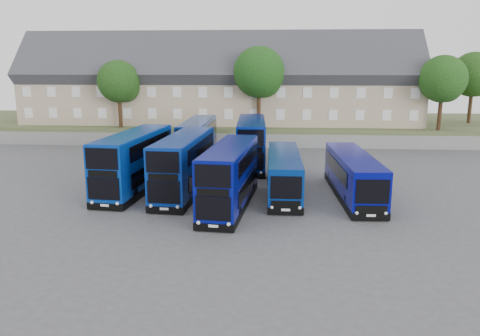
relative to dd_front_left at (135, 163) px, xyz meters
The scene contains 15 objects.
ground 8.33m from the dd_front_left, 37.20° to the right, with size 120.00×120.00×0.00m, color #4A4A4F.
retaining_wall 20.21m from the dd_front_left, 71.41° to the left, with size 70.00×0.40×1.50m, color slate.
earth_bank 29.84m from the dd_front_left, 77.55° to the left, with size 80.00×20.00×2.00m, color #494F2C.
terrace_row 25.75m from the dd_front_left, 82.22° to the left, with size 48.00×10.40×11.20m.
dd_front_left is the anchor object (origin of this frame).
dd_front_mid 3.82m from the dd_front_left, ahead, with size 3.03×10.55×4.14m.
dd_front_right 8.21m from the dd_front_left, 26.43° to the right, with size 3.24×10.24×4.00m.
dd_rear_left 10.43m from the dd_front_left, 72.85° to the left, with size 2.36×10.12×4.01m.
dd_rear_right 12.28m from the dd_front_left, 48.48° to the left, with size 2.83×10.68×4.21m.
coach_east_a 10.93m from the dd_front_left, ahead, with size 2.30×10.66×2.91m.
coach_east_b 15.75m from the dd_front_left, ahead, with size 2.74×11.02×2.99m.
tree_west 22.10m from the dd_front_left, 110.16° to the left, with size 4.80×4.80×7.65m.
tree_mid 23.21m from the dd_front_left, 67.51° to the left, with size 5.76×5.76×9.18m.
tree_east 35.41m from the dd_front_left, 35.28° to the left, with size 5.12×5.12×8.16m.
tree_far 44.37m from the dd_front_left, 38.21° to the left, with size 5.44×5.44×8.67m.
Camera 1 is at (3.66, -28.02, 9.07)m, focal length 35.00 mm.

